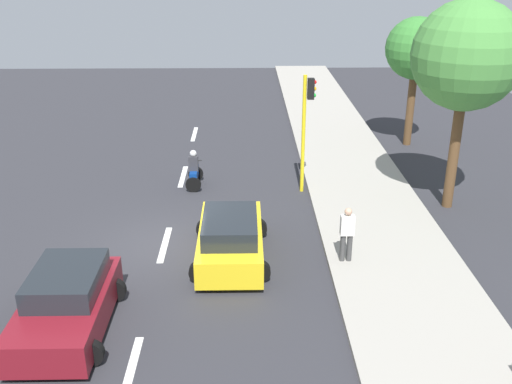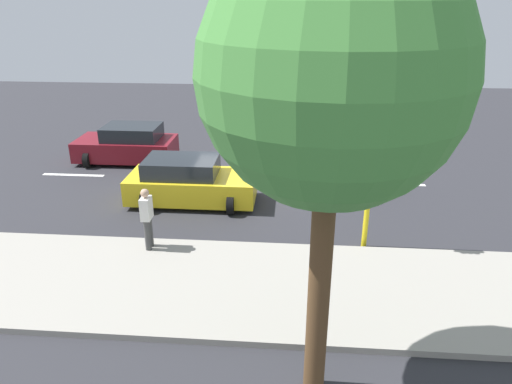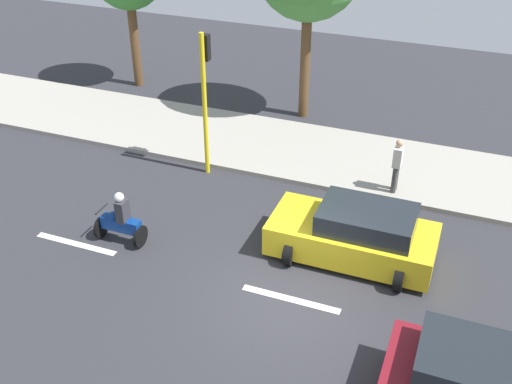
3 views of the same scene
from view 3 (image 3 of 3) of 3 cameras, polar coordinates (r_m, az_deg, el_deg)
The scene contains 8 objects.
ground_plane at distance 14.74m, azimuth 3.23°, elevation -10.05°, with size 40.00×60.00×0.10m, color #2D2D33.
sidewalk at distance 20.27m, azimuth 9.53°, elevation 2.77°, with size 4.00×60.00×0.15m, color #9E998E.
lane_stripe_mid at distance 14.70m, azimuth 3.24°, elevation -9.89°, with size 0.20×2.40×0.01m, color white.
lane_stripe_south at distance 17.05m, azimuth -16.32°, elevation -4.64°, with size 0.20×2.40×0.01m, color white.
car_yellow_cab at distance 15.70m, azimuth 9.18°, elevation -3.91°, with size 2.29×4.16×1.52m.
motorcycle at distance 16.49m, azimuth -12.47°, elevation -2.66°, with size 0.60×1.30×1.53m.
pedestrian_near_signal at distance 18.33m, azimuth 12.93°, elevation 2.56°, with size 0.40×0.24×1.69m.
traffic_light_corner at distance 18.44m, azimuth -4.74°, elevation 9.93°, with size 0.49×0.24×4.50m.
Camera 3 is at (-10.50, -3.20, 9.79)m, focal length 43.19 mm.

